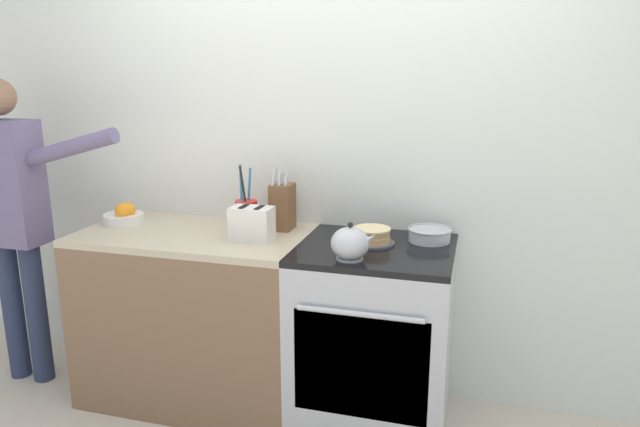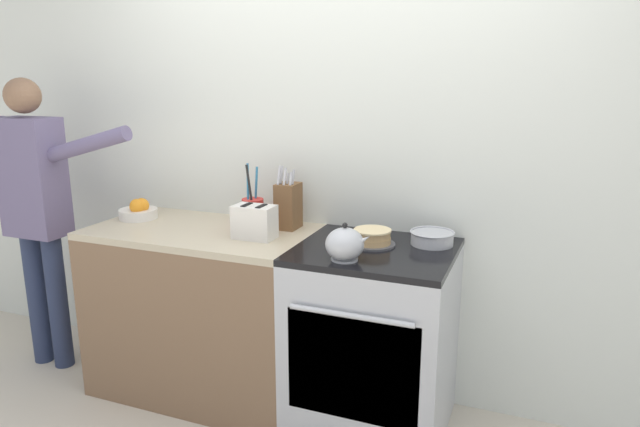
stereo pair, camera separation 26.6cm
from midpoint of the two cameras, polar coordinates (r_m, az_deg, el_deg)
name	(u,v)px [view 2 (the right image)]	position (r m, az deg, el deg)	size (l,w,h in m)	color
wall_back	(342,153)	(2.98, 4.75, 6.08)	(8.00, 0.04, 2.60)	silver
counter_cabinet	(205,310)	(3.15, -9.04, -9.56)	(1.16, 0.65, 0.91)	brown
stove_range	(373,339)	(2.82, 8.04, -12.41)	(0.72, 0.68, 0.91)	#B7BABF
layer_cake	(372,238)	(2.70, 8.08, -2.46)	(0.22, 0.22, 0.08)	#4C4C51
tea_kettle	(345,244)	(2.46, 5.63, -3.14)	(0.21, 0.17, 0.17)	#B7BABF
mixing_bowl	(432,238)	(2.76, 13.88, -2.41)	(0.21, 0.21, 0.07)	#B7BABF
knife_block	(288,205)	(2.94, -0.63, 0.80)	(0.11, 0.13, 0.33)	brown
utensil_crock	(253,212)	(2.97, -4.20, 0.12)	(0.11, 0.11, 0.34)	red
fruit_bowl	(138,210)	(3.27, -15.52, 0.28)	(0.21, 0.21, 0.12)	silver
toaster	(255,222)	(2.78, -3.86, -0.88)	(0.22, 0.13, 0.17)	silver
person_baker	(36,200)	(3.52, -24.61, 1.21)	(0.94, 0.20, 1.68)	#283351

